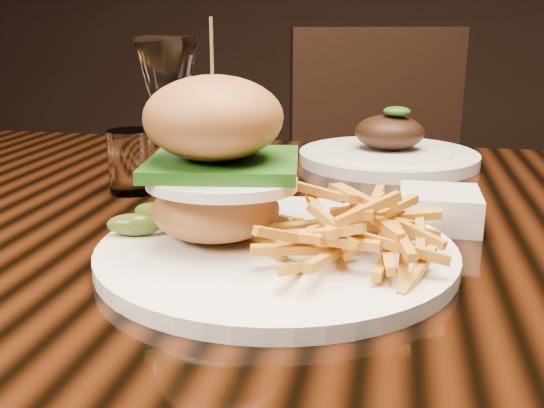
% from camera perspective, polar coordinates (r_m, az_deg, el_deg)
% --- Properties ---
extents(dining_table, '(1.60, 0.90, 0.75)m').
position_cam_1_polar(dining_table, '(0.78, 3.76, -6.21)').
color(dining_table, black).
rests_on(dining_table, ground).
extents(burger_plate, '(0.34, 0.34, 0.22)m').
position_cam_1_polar(burger_plate, '(0.60, -0.85, 0.25)').
color(burger_plate, white).
rests_on(burger_plate, dining_table).
extents(ramekin, '(0.10, 0.10, 0.04)m').
position_cam_1_polar(ramekin, '(0.73, 14.76, -0.39)').
color(ramekin, white).
rests_on(ramekin, dining_table).
extents(wine_glass, '(0.08, 0.08, 0.20)m').
position_cam_1_polar(wine_glass, '(0.73, -9.28, 10.44)').
color(wine_glass, white).
rests_on(wine_glass, dining_table).
extents(water_tumbler, '(0.06, 0.06, 0.08)m').
position_cam_1_polar(water_tumbler, '(0.86, -12.45, 3.76)').
color(water_tumbler, white).
rests_on(water_tumbler, dining_table).
extents(far_dish, '(0.28, 0.28, 0.09)m').
position_cam_1_polar(far_dish, '(1.03, 10.39, 4.61)').
color(far_dish, white).
rests_on(far_dish, dining_table).
extents(chair_far, '(0.58, 0.59, 0.95)m').
position_cam_1_polar(chair_far, '(1.66, 10.16, 0.94)').
color(chair_far, black).
rests_on(chair_far, ground).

